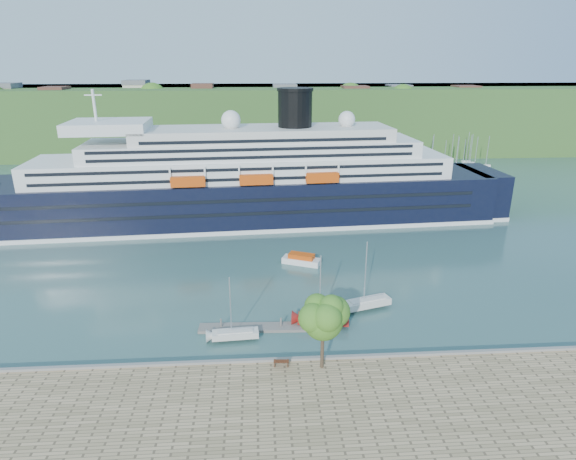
# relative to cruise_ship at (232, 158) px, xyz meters

# --- Properties ---
(ground) EXTENTS (400.00, 400.00, 0.00)m
(ground) POSITION_rel_cruise_ship_xyz_m (6.18, -53.85, -14.17)
(ground) COLOR #2C4F4B
(ground) RESTS_ON ground
(far_hillside) EXTENTS (400.00, 50.00, 24.00)m
(far_hillside) POSITION_rel_cruise_ship_xyz_m (6.18, 91.15, -2.17)
(far_hillside) COLOR #396327
(far_hillside) RESTS_ON ground
(quay_coping) EXTENTS (220.00, 0.50, 0.30)m
(quay_coping) POSITION_rel_cruise_ship_xyz_m (6.18, -54.05, -13.02)
(quay_coping) COLOR slate
(quay_coping) RESTS_ON promenade
(cruise_ship) EXTENTS (127.08, 26.06, 28.34)m
(cruise_ship) POSITION_rel_cruise_ship_xyz_m (0.00, 0.00, 0.00)
(cruise_ship) COLOR black
(cruise_ship) RESTS_ON ground
(park_bench) EXTENTS (1.81, 0.82, 1.14)m
(park_bench) POSITION_rel_cruise_ship_xyz_m (7.35, -55.05, -12.60)
(park_bench) COLOR #4A2615
(park_bench) RESTS_ON promenade
(promenade_tree) EXTENTS (5.86, 5.86, 9.71)m
(promenade_tree) POSITION_rel_cruise_ship_xyz_m (11.89, -55.59, -8.31)
(promenade_tree) COLOR #3A681B
(promenade_tree) RESTS_ON promenade
(floating_pontoon) EXTENTS (17.79, 2.79, 0.39)m
(floating_pontoon) POSITION_rel_cruise_ship_xyz_m (5.85, -45.34, -13.97)
(floating_pontoon) COLOR slate
(floating_pontoon) RESTS_ON ground
(sailboat_white_near) EXTENTS (6.58, 2.23, 8.37)m
(sailboat_white_near) POSITION_rel_cruise_ship_xyz_m (1.91, -47.80, -9.99)
(sailboat_white_near) COLOR silver
(sailboat_white_near) RESTS_ON ground
(sailboat_red) EXTENTS (7.70, 3.16, 9.66)m
(sailboat_red) POSITION_rel_cruise_ship_xyz_m (13.48, -45.08, -9.34)
(sailboat_red) COLOR maroon
(sailboat_red) RESTS_ON ground
(sailboat_white_far) EXTENTS (7.93, 4.30, 9.88)m
(sailboat_white_far) POSITION_rel_cruise_ship_xyz_m (20.31, -40.95, -9.23)
(sailboat_white_far) COLOR silver
(sailboat_white_far) RESTS_ON ground
(tender_launch) EXTENTS (7.03, 4.75, 1.84)m
(tender_launch) POSITION_rel_cruise_ship_xyz_m (12.50, -24.21, -13.25)
(tender_launch) COLOR #CD440C
(tender_launch) RESTS_ON ground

